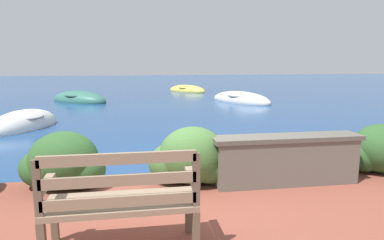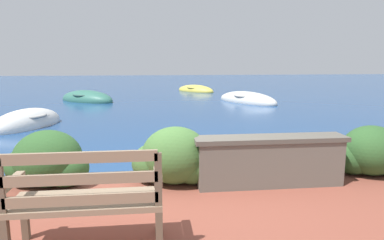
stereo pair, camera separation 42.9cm
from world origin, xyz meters
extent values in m
plane|color=navy|center=(0.00, 0.00, 0.00)|extent=(80.00, 80.00, 0.00)
cube|color=brown|center=(-1.48, -1.73, 0.42)|extent=(0.06, 0.06, 0.40)
cube|color=brown|center=(-0.26, -1.73, 0.42)|extent=(0.06, 0.06, 0.40)
cube|color=brown|center=(-0.26, -2.15, 0.42)|extent=(0.06, 0.06, 0.40)
cube|color=#8C755B|center=(-0.87, -1.94, 0.65)|extent=(1.28, 0.48, 0.05)
cube|color=#8C755B|center=(-0.87, -2.15, 0.75)|extent=(1.22, 0.04, 0.09)
cube|color=#8C755B|center=(-0.87, -2.15, 0.93)|extent=(1.22, 0.04, 0.09)
cube|color=#8C755B|center=(-0.87, -2.15, 1.10)|extent=(1.22, 0.04, 0.09)
cube|color=brown|center=(-1.48, -2.15, 0.90)|extent=(0.06, 0.04, 0.45)
cube|color=brown|center=(-0.26, -2.15, 0.90)|extent=(0.06, 0.04, 0.45)
cube|color=#8C755B|center=(-1.48, -1.94, 0.85)|extent=(0.07, 0.43, 0.05)
cube|color=#8C755B|center=(-0.26, -1.94, 0.85)|extent=(0.07, 0.43, 0.05)
cube|color=#666056|center=(1.22, -0.63, 0.52)|extent=(1.91, 0.35, 0.60)
cube|color=#565249|center=(1.22, -0.63, 0.85)|extent=(2.00, 0.39, 0.06)
ellipsoid|color=#2D5628|center=(-1.67, -0.33, 0.59)|extent=(0.88, 0.79, 0.74)
ellipsoid|color=#2D5628|center=(-1.91, -0.26, 0.48)|extent=(0.66, 0.59, 0.53)
ellipsoid|color=#2D5628|center=(-1.45, -0.37, 0.46)|extent=(0.61, 0.55, 0.48)
ellipsoid|color=#426B33|center=(-0.01, -0.41, 0.60)|extent=(0.90, 0.81, 0.77)
ellipsoid|color=#426B33|center=(-0.26, -0.34, 0.49)|extent=(0.68, 0.61, 0.54)
ellipsoid|color=#426B33|center=(0.22, -0.45, 0.47)|extent=(0.63, 0.57, 0.50)
ellipsoid|color=#38662D|center=(1.43, -0.27, 0.51)|extent=(0.69, 0.62, 0.59)
ellipsoid|color=#38662D|center=(1.24, -0.21, 0.43)|extent=(0.52, 0.47, 0.42)
ellipsoid|color=#38662D|center=(1.61, -0.30, 0.41)|extent=(0.48, 0.44, 0.38)
ellipsoid|color=#2D5628|center=(2.81, -0.39, 0.58)|extent=(0.85, 0.76, 0.72)
ellipsoid|color=#2D5628|center=(2.58, -0.33, 0.47)|extent=(0.63, 0.57, 0.51)
ellipsoid|color=silver|center=(-3.84, 5.17, 0.07)|extent=(1.95, 2.67, 0.90)
torus|color=gray|center=(-3.84, 5.17, 0.31)|extent=(1.41, 1.41, 0.07)
cube|color=#846647|center=(-3.69, 5.51, 0.28)|extent=(0.82, 0.45, 0.04)
cube|color=#846647|center=(-3.96, 4.89, 0.28)|extent=(0.82, 0.45, 0.04)
ellipsoid|color=silver|center=(3.95, 10.14, 0.06)|extent=(2.67, 3.51, 0.84)
torus|color=gray|center=(3.95, 10.14, 0.29)|extent=(1.64, 1.64, 0.07)
cube|color=#846647|center=(4.20, 9.70, 0.26)|extent=(0.89, 0.57, 0.04)
cube|color=#846647|center=(3.75, 10.50, 0.26)|extent=(0.89, 0.57, 0.04)
ellipsoid|color=#336B5B|center=(-3.31, 11.35, 0.07)|extent=(3.13, 2.78, 0.89)
torus|color=#304F46|center=(-3.31, 11.35, 0.31)|extent=(1.74, 1.74, 0.07)
cube|color=#846647|center=(-3.66, 11.62, 0.28)|extent=(0.69, 0.86, 0.04)
cube|color=#846647|center=(-3.01, 11.13, 0.28)|extent=(0.69, 0.86, 0.04)
ellipsoid|color=#DBC64C|center=(2.32, 15.76, 0.05)|extent=(2.54, 2.77, 0.71)
torus|color=olive|center=(2.32, 15.76, 0.25)|extent=(1.53, 1.53, 0.07)
cube|color=#846647|center=(2.58, 15.44, 0.22)|extent=(0.74, 0.64, 0.04)
cube|color=#846647|center=(2.10, 16.02, 0.22)|extent=(0.74, 0.64, 0.04)
camera|label=1|loc=(-0.72, -4.76, 1.85)|focal=32.00mm
camera|label=2|loc=(-0.30, -4.82, 1.85)|focal=32.00mm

